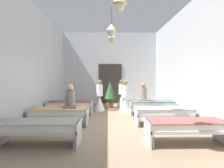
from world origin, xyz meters
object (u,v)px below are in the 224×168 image
object	(u,v)px
bed_left_row_1	(60,112)
bed_right_row_1	(164,112)
patient_seated_primary	(70,99)
bed_left_row_0	(40,126)
bed_right_row_0	(186,126)
bed_right_row_2	(151,104)
bed_left_row_2	(70,104)
nurse_far_aisle	(121,98)
nurse_mid_aisle	(100,100)
patient_seated_secondary	(143,94)
nurse_near_aisle	(125,101)
potted_plant	(110,92)

from	to	relation	value
bed_left_row_1	bed_right_row_1	distance (m)	3.52
patient_seated_primary	bed_left_row_0	bearing A→B (deg)	-99.95
bed_right_row_0	bed_right_row_2	world-z (taller)	same
bed_left_row_2	bed_right_row_2	xyz separation A→B (m)	(3.52, 0.00, 0.00)
bed_left_row_1	nurse_far_aisle	xyz separation A→B (m)	(2.34, 3.72, 0.09)
bed_left_row_1	bed_right_row_1	size ratio (longest dim) A/B	1.00
nurse_far_aisle	bed_right_row_0	bearing A→B (deg)	-175.09
nurse_far_aisle	nurse_mid_aisle	bearing A→B (deg)	123.46
bed_right_row_0	bed_left_row_0	bearing A→B (deg)	180.00
bed_left_row_2	patient_seated_secondary	distance (m)	3.20
bed_left_row_2	nurse_near_aisle	distance (m)	2.40
bed_left_row_1	nurse_near_aisle	world-z (taller)	nurse_near_aisle
bed_left_row_0	bed_right_row_2	xyz separation A→B (m)	(3.52, 3.80, 0.00)
bed_left_row_1	patient_seated_secondary	distance (m)	3.76
bed_left_row_2	patient_seated_primary	distance (m)	1.89
bed_left_row_1	bed_left_row_2	size ratio (longest dim) A/B	1.00
nurse_mid_aisle	bed_right_row_2	bearing A→B (deg)	69.13
bed_right_row_1	nurse_near_aisle	bearing A→B (deg)	117.57
potted_plant	nurse_mid_aisle	bearing A→B (deg)	-123.04
bed_right_row_0	nurse_near_aisle	bearing A→B (deg)	105.53
nurse_near_aisle	patient_seated_primary	size ratio (longest dim) A/B	1.86
bed_left_row_0	nurse_mid_aisle	distance (m)	4.83
nurse_mid_aisle	nurse_near_aisle	bearing A→B (deg)	62.19
nurse_far_aisle	patient_seated_secondary	size ratio (longest dim) A/B	1.86
nurse_near_aisle	patient_seated_primary	bearing A→B (deg)	-62.44
bed_left_row_1	patient_seated_secondary	xyz separation A→B (m)	(3.17, 1.98, 0.43)
bed_right_row_0	bed_right_row_2	bearing A→B (deg)	90.00
bed_left_row_1	bed_right_row_2	bearing A→B (deg)	28.39
potted_plant	bed_left_row_1	bearing A→B (deg)	-115.99
nurse_far_aisle	potted_plant	world-z (taller)	nurse_far_aisle
bed_right_row_0	nurse_mid_aisle	distance (m)	5.20
nurse_near_aisle	patient_seated_primary	distance (m)	2.92
patient_seated_primary	nurse_far_aisle	bearing A→B (deg)	61.23
bed_left_row_1	patient_seated_secondary	size ratio (longest dim) A/B	2.37
patient_seated_secondary	potted_plant	world-z (taller)	potted_plant
patient_seated_primary	potted_plant	xyz separation A→B (m)	(1.38, 3.45, -0.02)
bed_left_row_2	nurse_near_aisle	size ratio (longest dim) A/B	1.28
nurse_mid_aisle	bed_left_row_2	bearing A→B (deg)	-54.52
bed_right_row_0	nurse_near_aisle	size ratio (longest dim) A/B	1.28
bed_right_row_2	patient_seated_primary	xyz separation A→B (m)	(-3.17, -1.80, 0.43)
bed_right_row_0	nurse_mid_aisle	bearing A→B (deg)	116.09
bed_left_row_1	potted_plant	distance (m)	3.97
bed_left_row_0	bed_right_row_0	size ratio (longest dim) A/B	1.00
bed_left_row_2	bed_right_row_0	bearing A→B (deg)	-47.23
bed_right_row_1	nurse_mid_aisle	distance (m)	3.60
nurse_mid_aisle	potted_plant	distance (m)	0.98
nurse_mid_aisle	nurse_far_aisle	bearing A→B (deg)	130.38
bed_right_row_2	potted_plant	distance (m)	2.46
bed_right_row_0	patient_seated_secondary	world-z (taller)	patient_seated_secondary
bed_left_row_0	bed_left_row_2	world-z (taller)	same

